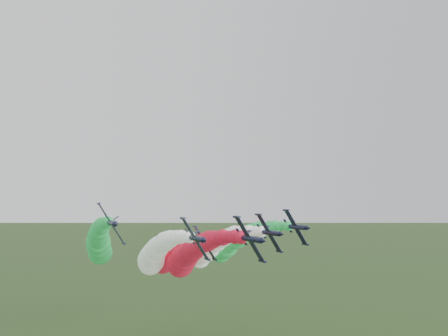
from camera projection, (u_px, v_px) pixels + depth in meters
The scene contains 6 objects.
jet_lead at pixel (189, 255), 107.71m from camera, with size 11.34×62.31×18.33m.
jet_inner_left at pixel (155, 254), 113.28m from camera, with size 11.18×62.14×18.17m.
jet_inner_right at pixel (210, 248), 120.40m from camera, with size 10.89×61.86×17.88m.
jet_outer_left at pixel (99, 243), 115.67m from camera, with size 11.07×62.03×18.05m.
jet_outer_right at pixel (232, 244), 127.81m from camera, with size 10.90×61.86×17.89m.
jet_trail at pixel (168, 255), 132.27m from camera, with size 11.42×62.38×18.40m.
Camera 1 is at (-38.72, -75.52, 43.19)m, focal length 35.00 mm.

